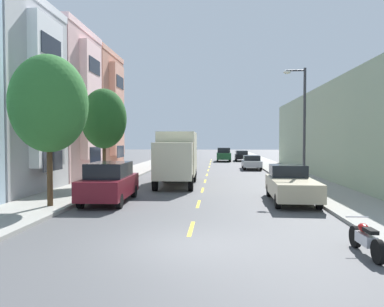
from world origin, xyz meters
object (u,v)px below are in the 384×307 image
parked_wagon_black (242,155)px  parked_wagon_teal (186,153)px  moving_forest_sedan (224,154)px  parked_suv_navy (170,158)px  parked_suv_white (182,154)px  parked_sedan_silver (251,162)px  street_tree_second (104,119)px  parked_motorcycle (366,239)px  street_tree_nearest (49,104)px  delivery_box_truck (177,155)px  parked_suv_burgundy (109,182)px  parked_pickup_champagne (291,185)px  street_lamp (302,119)px

parked_wagon_black → parked_wagon_teal: same height
moving_forest_sedan → parked_suv_navy: bearing=-116.2°
parked_wagon_black → parked_suv_white: bearing=174.9°
parked_sedan_silver → parked_wagon_teal: size_ratio=0.95×
street_tree_second → moving_forest_sedan: 30.99m
street_tree_second → parked_motorcycle: bearing=-51.5°
street_tree_nearest → parked_suv_white: 39.93m
parked_motorcycle → parked_wagon_teal: bearing=99.7°
delivery_box_truck → parked_suv_navy: bearing=98.8°
parked_suv_white → street_tree_second: bearing=-93.7°
parked_suv_navy → parked_suv_burgundy: bearing=-90.1°
parked_pickup_champagne → parked_sedan_silver: bearing=90.2°
street_tree_nearest → parked_suv_burgundy: street_tree_nearest is taller
street_tree_nearest → parked_suv_navy: bearing=85.2°
parked_sedan_silver → parked_suv_burgundy: bearing=-112.1°
parked_pickup_champagne → parked_wagon_teal: bearing=101.1°
parked_wagon_black → parked_suv_navy: size_ratio=0.98×
parked_suv_burgundy → moving_forest_sedan: same height
parked_sedan_silver → parked_pickup_champagne: (0.08, -20.55, 0.08)m
street_tree_second → parked_sedan_silver: bearing=54.6°
street_tree_second → parked_pickup_champagne: street_tree_second is taller
street_tree_nearest → parked_wagon_teal: street_tree_nearest is taller
delivery_box_truck → parked_suv_navy: (-2.46, 15.86, -1.00)m
street_tree_nearest → parked_pickup_champagne: 11.81m
parked_sedan_silver → parked_wagon_teal: parked_wagon_teal is taller
street_tree_nearest → street_lamp: bearing=30.2°
parked_suv_burgundy → parked_suv_white: (-0.05, 37.87, 0.00)m
street_lamp → street_tree_nearest: bearing=-149.8°
street_tree_second → parked_wagon_teal: bearing=87.2°
delivery_box_truck → parked_suv_white: bearing=94.8°
parked_wagon_black → street_lamp: bearing=-87.2°
street_lamp → parked_motorcycle: (-1.20, -13.16, -3.86)m
street_tree_second → moving_forest_sedan: street_tree_second is taller
street_tree_second → parked_suv_burgundy: street_tree_second is taller
delivery_box_truck → parked_wagon_black: size_ratio=1.68×
parked_sedan_silver → parked_suv_burgundy: 23.08m
delivery_box_truck → parked_wagon_black: (6.19, 29.43, -1.18)m
parked_suv_burgundy → moving_forest_sedan: size_ratio=1.01×
parked_wagon_teal → parked_pickup_champagne: 46.38m
delivery_box_truck → parked_wagon_teal: delivery_box_truck is taller
parked_wagon_black → parked_motorcycle: size_ratio=2.30×
street_lamp → delivery_box_truck: size_ratio=0.90×
street_tree_nearest → parked_suv_burgundy: size_ratio=1.35×
parked_sedan_silver → parked_motorcycle: size_ratio=2.20×
street_tree_nearest → delivery_box_truck: size_ratio=0.82×
parked_wagon_black → street_tree_nearest: bearing=-105.5°
street_lamp → parked_motorcycle: size_ratio=3.49×
delivery_box_truck → parked_pickup_champagne: delivery_box_truck is taller
parked_suv_white → parked_suv_burgundy: bearing=-89.9°
parked_pickup_champagne → parked_suv_navy: size_ratio=1.11×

